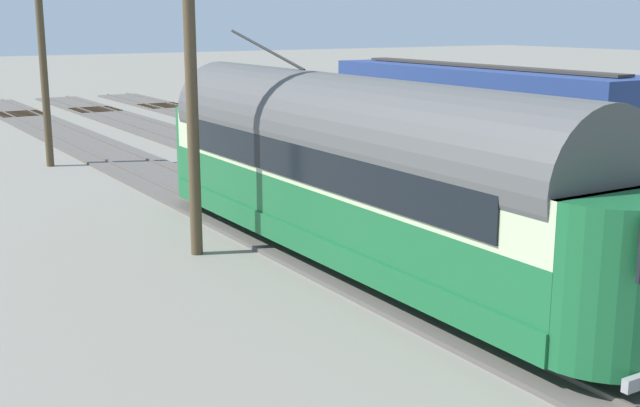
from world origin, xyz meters
TOP-DOWN VIEW (x-y plane):
  - ground_plane at (0.00, 0.00)m, footprint 220.00×220.00m
  - track_streetcar_siding at (-4.36, -0.31)m, footprint 2.80×80.00m
  - track_adjacent_siding at (0.00, -0.31)m, footprint 2.80×80.00m
  - track_third_siding at (4.36, -0.31)m, footprint 2.80×80.00m
  - vintage_streetcar at (4.36, 3.96)m, footprint 2.65×16.70m
  - coach_adjacent at (-4.36, -1.56)m, footprint 2.96×12.80m
  - catenary_pole_foreground at (6.98, -12.78)m, footprint 2.91×0.28m
  - catenary_pole_mid_near at (6.98, 1.28)m, footprint 2.91×0.28m
  - switch_stand at (-6.12, -7.35)m, footprint 0.50×0.30m
  - track_end_bumper at (-4.36, -15.86)m, footprint 1.80×0.60m

SIDE VIEW (x-z plane):
  - ground_plane at x=0.00m, z-range 0.00..0.00m
  - track_streetcar_siding at x=-4.36m, z-range -0.04..0.14m
  - track_adjacent_siding at x=0.00m, z-range -0.04..0.14m
  - track_third_siding at x=4.36m, z-range -0.04..0.14m
  - track_end_bumper at x=-4.36m, z-range 0.00..0.80m
  - switch_stand at x=-6.12m, z-range 0.08..1.32m
  - coach_adjacent at x=-4.36m, z-range 0.24..4.09m
  - vintage_streetcar at x=4.36m, z-range -0.26..4.77m
  - catenary_pole_foreground at x=6.98m, z-range 0.17..7.62m
  - catenary_pole_mid_near at x=6.98m, z-range 0.17..7.62m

